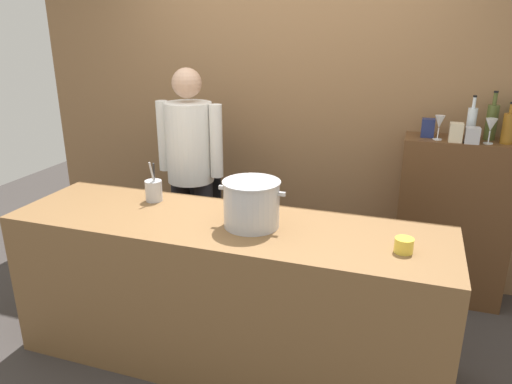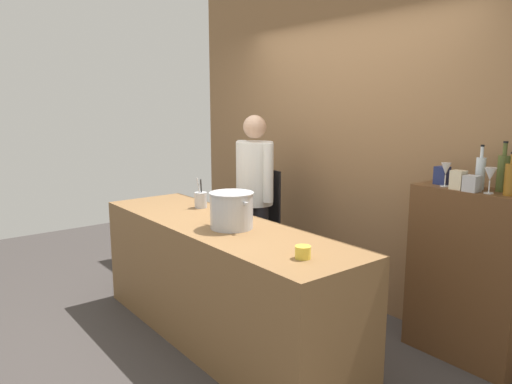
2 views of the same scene
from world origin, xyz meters
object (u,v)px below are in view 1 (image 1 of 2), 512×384
Objects in this scene: spice_tin_silver at (472,135)px; stockpot_large at (252,204)px; wine_bottle_amber at (509,128)px; wine_bottle_olive at (492,121)px; butter_jar at (404,245)px; wine_glass_tall at (439,123)px; wine_bottle_clear at (471,123)px; spice_tin_cream at (456,132)px; utensil_crock at (154,190)px; chef at (191,164)px; wine_glass_wide at (491,126)px; spice_tin_navy at (428,128)px.

stockpot_large is at bearing -136.58° from spice_tin_silver.
wine_bottle_amber is at bearing 15.88° from spice_tin_silver.
wine_bottle_olive is at bearing 136.54° from wine_bottle_amber.
butter_jar is 1.26m from wine_glass_tall.
spice_tin_silver reaches higher than butter_jar.
wine_bottle_clear is 0.21m from wine_glass_tall.
wine_bottle_olive is (0.13, 0.04, 0.01)m from wine_bottle_clear.
wine_bottle_olive is (1.27, 1.23, 0.30)m from stockpot_large.
wine_bottle_olive is 2.59× the size of spice_tin_cream.
spice_tin_silver is (1.85, 0.91, 0.29)m from utensil_crock.
chef is 15.87× the size of spice_tin_silver.
butter_jar is 0.34× the size of wine_bottle_amber.
chef is 13.22× the size of spice_tin_cream.
wine_glass_tall is 1.31× the size of spice_tin_cream.
utensil_crock is 1.93m from wine_glass_tall.
wine_bottle_clear reaches higher than butter_jar.
butter_jar is at bearing 155.34° from chef.
stockpot_large is at bearing -129.94° from wine_glass_tall.
utensil_crock is at bearing -152.38° from spice_tin_cream.
butter_jar is (1.55, -0.87, -0.03)m from chef.
wine_bottle_clear is (0.34, 1.26, 0.38)m from butter_jar.
wine_glass_wide is at bearing -159.32° from wine_bottle_amber.
spice_tin_navy is at bearing 158.86° from spice_tin_silver.
chef is 13.23× the size of spice_tin_navy.
utensil_crock is 0.96× the size of wine_bottle_amber.
wine_glass_wide is (0.45, 1.17, 0.39)m from butter_jar.
wine_glass_tall is at bearing -164.61° from chef.
stockpot_large is at bearing 174.96° from butter_jar.
wine_glass_tall is at bearing 83.28° from butter_jar.
spice_tin_silver is at bearing -5.84° from spice_tin_cream.
spice_tin_navy is (-0.07, 0.07, -0.05)m from wine_glass_tall.
spice_tin_cream is at bearing 77.97° from butter_jar.
chef is at bearing -170.59° from wine_bottle_amber.
wine_glass_wide reaches higher than butter_jar.
wine_bottle_olive is (0.47, 1.30, 0.39)m from butter_jar.
stockpot_large is 1.50m from spice_tin_navy.
wine_glass_tall is at bearing 50.06° from stockpot_large.
chef is at bearing -171.24° from wine_glass_wide.
wine_bottle_amber reaches higher than wine_glass_wide.
chef is at bearing 94.52° from utensil_crock.
wine_bottle_clear is 0.13m from wine_bottle_olive.
wine_glass_wide is (-0.11, -0.04, 0.01)m from wine_bottle_amber.
spice_tin_navy is at bearing -179.32° from wine_bottle_clear.
spice_tin_silver is at bearing -128.84° from wine_bottle_olive.
utensil_crock is at bearing 165.78° from stockpot_large.
wine_glass_wide is (-0.02, -0.13, -0.01)m from wine_bottle_olive.
stockpot_large is 2.27× the size of wine_glass_tall.
spice_tin_silver is (-0.12, -0.15, -0.07)m from wine_bottle_olive.
wine_bottle_clear is at bearing 20.00° from wine_glass_tall.
wine_glass_wide is at bearing -12.98° from spice_tin_navy.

